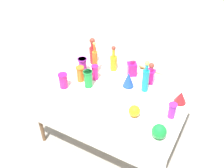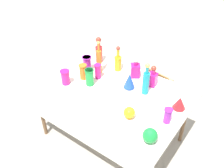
{
  "view_description": "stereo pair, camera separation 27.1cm",
  "coord_description": "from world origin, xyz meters",
  "px_view_note": "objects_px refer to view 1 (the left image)",
  "views": [
    {
      "loc": [
        1.04,
        -1.89,
        2.51
      ],
      "look_at": [
        0.0,
        0.0,
        0.86
      ],
      "focal_mm": 40.0,
      "sensor_mm": 36.0,
      "label": 1
    },
    {
      "loc": [
        1.27,
        -1.75,
        2.51
      ],
      "look_at": [
        0.0,
        0.0,
        0.86
      ],
      "focal_mm": 40.0,
      "sensor_mm": 36.0,
      "label": 2
    }
  ],
  "objects_px": {
    "slender_vase_0": "(80,74)",
    "cardboard_box_behind_left": "(145,86)",
    "tall_bottle_1": "(114,62)",
    "fluted_vase_0": "(128,79)",
    "tall_bottle_0": "(93,53)",
    "tall_bottle_2": "(95,61)",
    "slender_vase_1": "(88,78)",
    "round_bowl_1": "(134,111)",
    "round_bowl_0": "(159,132)",
    "square_decanter_1": "(150,75)",
    "slender_vase_3": "(95,72)",
    "fluted_vase_1": "(181,97)",
    "slender_vase_5": "(172,110)",
    "slender_vase_2": "(63,80)",
    "square_decanter_0": "(132,68)",
    "tall_bottle_3": "(146,79)",
    "slender_vase_4": "(83,65)"
  },
  "relations": [
    {
      "from": "square_decanter_0",
      "to": "round_bowl_0",
      "type": "xyz_separation_m",
      "value": [
        0.63,
        -0.78,
        -0.02
      ]
    },
    {
      "from": "slender_vase_1",
      "to": "square_decanter_0",
      "type": "bearing_deg",
      "value": 53.09
    },
    {
      "from": "tall_bottle_1",
      "to": "cardboard_box_behind_left",
      "type": "bearing_deg",
      "value": 68.54
    },
    {
      "from": "round_bowl_0",
      "to": "cardboard_box_behind_left",
      "type": "distance_m",
      "value": 1.64
    },
    {
      "from": "tall_bottle_1",
      "to": "fluted_vase_0",
      "type": "bearing_deg",
      "value": -35.51
    },
    {
      "from": "slender_vase_2",
      "to": "round_bowl_1",
      "type": "xyz_separation_m",
      "value": [
        0.89,
        -0.04,
        -0.03
      ]
    },
    {
      "from": "slender_vase_0",
      "to": "fluted_vase_0",
      "type": "height_order",
      "value": "same"
    },
    {
      "from": "slender_vase_1",
      "to": "cardboard_box_behind_left",
      "type": "height_order",
      "value": "slender_vase_1"
    },
    {
      "from": "tall_bottle_2",
      "to": "cardboard_box_behind_left",
      "type": "xyz_separation_m",
      "value": [
        0.39,
        0.76,
        -0.75
      ]
    },
    {
      "from": "square_decanter_0",
      "to": "cardboard_box_behind_left",
      "type": "distance_m",
      "value": 0.89
    },
    {
      "from": "round_bowl_1",
      "to": "fluted_vase_1",
      "type": "bearing_deg",
      "value": 50.48
    },
    {
      "from": "tall_bottle_1",
      "to": "round_bowl_1",
      "type": "distance_m",
      "value": 0.84
    },
    {
      "from": "slender_vase_0",
      "to": "tall_bottle_1",
      "type": "bearing_deg",
      "value": 59.45
    },
    {
      "from": "slender_vase_1",
      "to": "slender_vase_2",
      "type": "height_order",
      "value": "slender_vase_1"
    },
    {
      "from": "tall_bottle_0",
      "to": "tall_bottle_2",
      "type": "relative_size",
      "value": 0.84
    },
    {
      "from": "slender_vase_2",
      "to": "slender_vase_3",
      "type": "distance_m",
      "value": 0.38
    },
    {
      "from": "tall_bottle_1",
      "to": "fluted_vase_0",
      "type": "xyz_separation_m",
      "value": [
        0.31,
        -0.22,
        -0.02
      ]
    },
    {
      "from": "square_decanter_1",
      "to": "slender_vase_0",
      "type": "xyz_separation_m",
      "value": [
        -0.72,
        -0.36,
        -0.0
      ]
    },
    {
      "from": "square_decanter_0",
      "to": "round_bowl_0",
      "type": "distance_m",
      "value": 1.0
    },
    {
      "from": "tall_bottle_2",
      "to": "round_bowl_0",
      "type": "bearing_deg",
      "value": -30.01
    },
    {
      "from": "tall_bottle_2",
      "to": "slender_vase_5",
      "type": "distance_m",
      "value": 1.09
    },
    {
      "from": "tall_bottle_2",
      "to": "tall_bottle_3",
      "type": "distance_m",
      "value": 0.66
    },
    {
      "from": "slender_vase_1",
      "to": "fluted_vase_1",
      "type": "relative_size",
      "value": 1.41
    },
    {
      "from": "slender_vase_0",
      "to": "slender_vase_5",
      "type": "xyz_separation_m",
      "value": [
        1.12,
        -0.07,
        -0.01
      ]
    },
    {
      "from": "fluted_vase_0",
      "to": "round_bowl_1",
      "type": "height_order",
      "value": "fluted_vase_0"
    },
    {
      "from": "slender_vase_0",
      "to": "cardboard_box_behind_left",
      "type": "relative_size",
      "value": 0.38
    },
    {
      "from": "tall_bottle_2",
      "to": "slender_vase_2",
      "type": "bearing_deg",
      "value": -111.99
    },
    {
      "from": "square_decanter_1",
      "to": "cardboard_box_behind_left",
      "type": "height_order",
      "value": "square_decanter_1"
    },
    {
      "from": "round_bowl_1",
      "to": "cardboard_box_behind_left",
      "type": "xyz_separation_m",
      "value": [
        -0.33,
        1.21,
        -0.65
      ]
    },
    {
      "from": "slender_vase_0",
      "to": "round_bowl_0",
      "type": "height_order",
      "value": "slender_vase_0"
    },
    {
      "from": "round_bowl_0",
      "to": "tall_bottle_1",
      "type": "bearing_deg",
      "value": 138.77
    },
    {
      "from": "tall_bottle_2",
      "to": "fluted_vase_1",
      "type": "bearing_deg",
      "value": -2.29
    },
    {
      "from": "tall_bottle_0",
      "to": "square_decanter_1",
      "type": "height_order",
      "value": "tall_bottle_0"
    },
    {
      "from": "slender_vase_1",
      "to": "round_bowl_1",
      "type": "distance_m",
      "value": 0.68
    },
    {
      "from": "tall_bottle_3",
      "to": "square_decanter_1",
      "type": "height_order",
      "value": "tall_bottle_3"
    },
    {
      "from": "tall_bottle_0",
      "to": "slender_vase_5",
      "type": "distance_m",
      "value": 1.29
    },
    {
      "from": "tall_bottle_1",
      "to": "round_bowl_0",
      "type": "xyz_separation_m",
      "value": [
        0.87,
        -0.77,
        -0.04
      ]
    },
    {
      "from": "tall_bottle_1",
      "to": "slender_vase_5",
      "type": "distance_m",
      "value": 1.0
    },
    {
      "from": "slender_vase_4",
      "to": "fluted_vase_0",
      "type": "distance_m",
      "value": 0.62
    },
    {
      "from": "slender_vase_3",
      "to": "fluted_vase_1",
      "type": "xyz_separation_m",
      "value": [
        1.0,
        0.06,
        -0.02
      ]
    },
    {
      "from": "slender_vase_0",
      "to": "round_bowl_1",
      "type": "height_order",
      "value": "slender_vase_0"
    },
    {
      "from": "square_decanter_1",
      "to": "round_bowl_1",
      "type": "relative_size",
      "value": 2.1
    },
    {
      "from": "slender_vase_3",
      "to": "slender_vase_5",
      "type": "bearing_deg",
      "value": -10.4
    },
    {
      "from": "slender_vase_3",
      "to": "round_bowl_1",
      "type": "height_order",
      "value": "slender_vase_3"
    },
    {
      "from": "square_decanter_0",
      "to": "fluted_vase_1",
      "type": "distance_m",
      "value": 0.7
    },
    {
      "from": "tall_bottle_2",
      "to": "slender_vase_4",
      "type": "height_order",
      "value": "tall_bottle_2"
    },
    {
      "from": "tall_bottle_0",
      "to": "tall_bottle_3",
      "type": "height_order",
      "value": "tall_bottle_3"
    },
    {
      "from": "tall_bottle_2",
      "to": "fluted_vase_1",
      "type": "xyz_separation_m",
      "value": [
        1.06,
        -0.04,
        -0.09
      ]
    },
    {
      "from": "fluted_vase_0",
      "to": "round_bowl_0",
      "type": "xyz_separation_m",
      "value": [
        0.57,
        -0.55,
        -0.02
      ]
    },
    {
      "from": "tall_bottle_2",
      "to": "round_bowl_1",
      "type": "xyz_separation_m",
      "value": [
        0.73,
        -0.45,
        -0.1
      ]
    }
  ]
}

